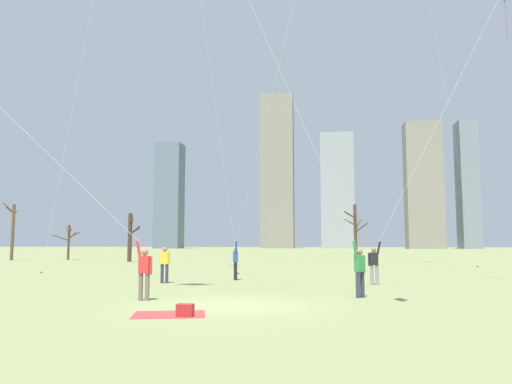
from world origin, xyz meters
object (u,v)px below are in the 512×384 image
at_px(bare_tree_far_right_edge, 130,236).
at_px(bare_tree_center, 13,230).
at_px(kite_flyer_foreground_right_yellow, 246,214).
at_px(kite_flyer_foreground_left_white, 291,107).
at_px(kite_flyer_midfield_left_blue, 70,193).
at_px(kite_flyer_midfield_right_purple, 407,194).
at_px(bare_tree_leftmost, 69,240).
at_px(picnic_spot, 178,312).
at_px(distant_kite_low_near_trees_pink, 92,7).
at_px(bystander_watching_nearby, 165,263).
at_px(bare_tree_rightmost, 355,231).

bearing_deg(bare_tree_far_right_edge, bare_tree_center, 170.89).
xyz_separation_m(kite_flyer_foreground_right_yellow, bare_tree_center, (-28.81, 25.88, 0.05)).
bearing_deg(kite_flyer_foreground_left_white, kite_flyer_midfield_left_blue, -168.27).
height_order(kite_flyer_midfield_right_purple, bare_tree_leftmost, kite_flyer_midfield_right_purple).
relative_size(picnic_spot, bare_tree_far_right_edge, 0.45).
xyz_separation_m(kite_flyer_foreground_right_yellow, kite_flyer_foreground_left_white, (2.41, -6.14, 3.12)).
bearing_deg(distant_kite_low_near_trees_pink, bystander_watching_nearby, -48.01).
distance_m(kite_flyer_foreground_right_yellow, picnic_spot, 10.25).
distance_m(kite_flyer_midfield_left_blue, bystander_watching_nearby, 7.77).
xyz_separation_m(bare_tree_leftmost, bare_tree_center, (-5.27, -1.90, 1.02)).
relative_size(kite_flyer_midfield_left_blue, kite_flyer_foreground_left_white, 0.57).
distance_m(kite_flyer_foreground_right_yellow, bare_tree_far_right_edge, 28.04).
bearing_deg(picnic_spot, kite_flyer_midfield_right_purple, 53.61).
relative_size(bystander_watching_nearby, distant_kite_low_near_trees_pink, 0.08).
bearing_deg(kite_flyer_foreground_left_white, bare_tree_far_right_edge, 120.31).
relative_size(distant_kite_low_near_trees_pink, bare_tree_center, 3.51).
relative_size(kite_flyer_midfield_right_purple, picnic_spot, 6.67).
bearing_deg(kite_flyer_midfield_left_blue, kite_flyer_midfield_right_purple, 33.52).
bearing_deg(kite_flyer_foreground_left_white, bystander_watching_nearby, 135.87).
xyz_separation_m(picnic_spot, bare_tree_leftmost, (-23.34, 37.57, 2.03)).
bearing_deg(bare_tree_center, bare_tree_leftmost, 19.77).
bearing_deg(picnic_spot, kite_flyer_foreground_left_white, 54.50).
height_order(kite_flyer_foreground_right_yellow, bare_tree_rightmost, kite_flyer_foreground_right_yellow).
height_order(kite_flyer_midfield_left_blue, bare_tree_far_right_edge, kite_flyer_midfield_left_blue).
bearing_deg(kite_flyer_foreground_left_white, kite_flyer_midfield_right_purple, 53.09).
relative_size(bare_tree_rightmost, bare_tree_center, 0.91).
relative_size(kite_flyer_foreground_left_white, bare_tree_rightmost, 3.87).
bearing_deg(bare_tree_rightmost, kite_flyer_foreground_left_white, -97.31).
xyz_separation_m(distant_kite_low_near_trees_pink, bare_tree_leftmost, (-10.76, 17.91, -16.43)).
distance_m(kite_flyer_midfield_left_blue, bare_tree_far_right_edge, 32.99).
xyz_separation_m(bystander_watching_nearby, picnic_spot, (3.51, -9.59, -0.81)).
bearing_deg(kite_flyer_midfield_right_purple, kite_flyer_foreground_left_white, -126.91).
height_order(kite_flyer_foreground_left_white, picnic_spot, kite_flyer_foreground_left_white).
bearing_deg(kite_flyer_foreground_right_yellow, bare_tree_far_right_edge, 122.39).
distance_m(distant_kite_low_near_trees_pink, picnic_spot, 29.76).
height_order(kite_flyer_midfield_right_purple, picnic_spot, kite_flyer_midfield_right_purple).
height_order(bystander_watching_nearby, distant_kite_low_near_trees_pink, distant_kite_low_near_trees_pink).
relative_size(bare_tree_far_right_edge, bare_tree_center, 0.78).
distance_m(bystander_watching_nearby, bare_tree_far_right_edge, 26.46).
bearing_deg(kite_flyer_foreground_right_yellow, distant_kite_low_near_trees_pink, 142.32).
bearing_deg(picnic_spot, bare_tree_leftmost, 121.85).
distance_m(bystander_watching_nearby, bare_tree_center, 36.27).
bearing_deg(bare_tree_leftmost, picnic_spot, -58.15).
relative_size(kite_flyer_foreground_right_yellow, kite_flyer_foreground_left_white, 0.76).
relative_size(kite_flyer_midfield_right_purple, bystander_watching_nearby, 8.62).
bearing_deg(kite_flyer_foreground_right_yellow, kite_flyer_midfield_left_blue, -120.18).
distance_m(kite_flyer_foreground_right_yellow, kite_flyer_midfield_left_blue, 8.74).
relative_size(kite_flyer_foreground_left_white, bystander_watching_nearby, 12.93).
distance_m(picnic_spot, bare_tree_far_right_edge, 36.68).
bearing_deg(kite_flyer_midfield_right_purple, bystander_watching_nearby, -178.80).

